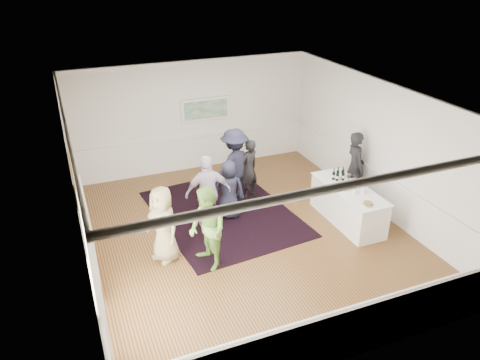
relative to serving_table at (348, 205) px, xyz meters
name	(u,v)px	position (x,y,z in m)	size (l,w,h in m)	color
floor	(246,234)	(-2.46, 0.38, -0.45)	(8.00, 8.00, 0.00)	brown
ceiling	(246,98)	(-2.46, 0.38, 2.75)	(7.00, 8.00, 0.02)	white
wall_left	(76,200)	(-5.96, 0.38, 1.15)	(0.02, 8.00, 3.20)	white
wall_right	(380,148)	(1.04, 0.38, 1.15)	(0.02, 8.00, 3.20)	white
wall_back	(192,116)	(-2.46, 4.38, 1.15)	(7.00, 0.02, 3.20)	white
wall_front	(354,279)	(-2.46, -3.62, 1.15)	(7.00, 0.02, 3.20)	white
wainscoting	(246,215)	(-2.46, 0.38, 0.05)	(7.00, 8.00, 1.00)	white
mirror	(72,164)	(-5.92, 1.68, 1.35)	(0.05, 1.25, 1.85)	gold
doorway	(91,262)	(-5.91, -1.52, 0.97)	(0.10, 1.78, 2.56)	white
landscape_painting	(206,109)	(-2.06, 4.32, 1.33)	(1.44, 0.06, 0.66)	white
area_rug	(223,213)	(-2.62, 1.45, -0.44)	(3.07, 4.03, 0.02)	black
serving_table	(348,205)	(0.00, 0.00, 0.00)	(0.83, 2.19, 0.89)	white
bartender	(355,167)	(0.74, 0.87, 0.49)	(0.68, 0.45, 1.87)	black
guest_tan	(163,224)	(-4.40, 0.13, 0.39)	(0.81, 0.53, 1.67)	tan
guest_green	(208,229)	(-3.63, -0.45, 0.44)	(0.86, 0.67, 1.76)	#74AC45
guest_lilac	(208,193)	(-3.13, 1.00, 0.45)	(1.05, 0.44, 1.80)	silver
guest_dark_a	(235,165)	(-2.07, 2.07, 0.52)	(1.24, 0.71, 1.92)	#1F2134
guest_dark_b	(249,169)	(-1.68, 2.04, 0.35)	(0.58, 0.38, 1.60)	black
guest_navy	(229,190)	(-2.52, 1.27, 0.29)	(0.71, 0.47, 1.46)	#1F2134
wine_bottles	(339,173)	(0.02, 0.51, 0.59)	(0.32, 0.23, 0.31)	black
juice_pitchers	(354,188)	(-0.03, -0.21, 0.56)	(0.42, 0.38, 0.24)	#85BD43
ice_bucket	(351,181)	(0.09, 0.12, 0.55)	(0.26, 0.26, 0.24)	silver
nut_bowl	(368,204)	(-0.11, -0.85, 0.48)	(0.23, 0.23, 0.08)	white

